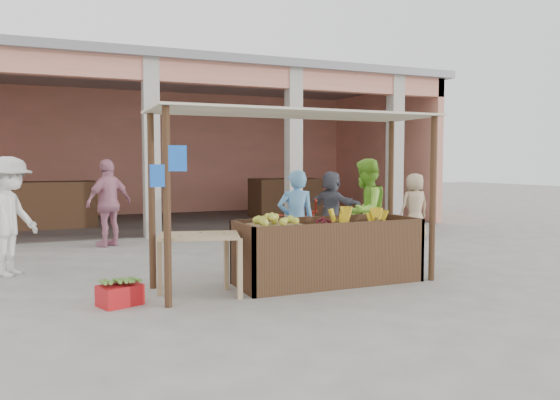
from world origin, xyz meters
name	(u,v)px	position (x,y,z in m)	size (l,w,h in m)	color
ground	(296,285)	(0.00, 0.00, 0.00)	(60.00, 60.00, 0.00)	gray
market_building	(169,127)	(0.05, 8.93, 2.70)	(14.40, 6.40, 4.20)	#E98D7A
fruit_stall	(328,254)	(0.50, 0.00, 0.40)	(2.60, 0.95, 0.80)	#4D341E
stall_awning	(293,142)	(-0.01, 0.06, 1.98)	(4.09, 1.35, 2.39)	#4D341E
banana_heap	(357,218)	(1.00, 0.05, 0.89)	(1.01, 0.55, 0.18)	yellow
melon_tray	(276,222)	(-0.27, 0.04, 0.89)	(0.68, 0.59, 0.19)	olive
berry_heap	(323,222)	(0.42, 0.00, 0.86)	(0.40, 0.32, 0.13)	maroon
side_table	(199,245)	(-1.40, -0.13, 0.66)	(1.12, 0.89, 0.80)	tan
papaya_pile	(199,226)	(-1.40, -0.13, 0.90)	(0.72, 0.41, 0.21)	#569631
red_crate	(120,295)	(-2.37, -0.14, 0.12)	(0.47, 0.34, 0.25)	#B61317
plantain_bundle	(120,282)	(-2.37, -0.14, 0.28)	(0.36, 0.25, 0.07)	#558630
produce_sacks	(306,219)	(2.76, 5.44, 0.28)	(0.92, 0.68, 0.55)	maroon
vendor_blue	(296,218)	(0.38, 0.83, 0.84)	(0.63, 0.46, 1.69)	#5E9ED6
vendor_green	(366,209)	(1.69, 0.93, 0.93)	(0.89, 0.52, 1.86)	#89DB37
motorcycle	(287,226)	(0.89, 2.34, 0.54)	(2.06, 0.71, 1.08)	maroon
shopper_a	(9,212)	(-3.67, 2.26, 0.97)	(1.24, 0.62, 1.93)	silver
shopper_b	(109,200)	(-2.03, 4.67, 0.94)	(1.11, 0.59, 1.89)	#C0798F
shopper_c	(415,203)	(4.29, 3.12, 0.81)	(0.78, 0.51, 1.62)	tan
shopper_d	(331,203)	(2.59, 3.80, 0.80)	(1.48, 0.61, 1.60)	#464852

